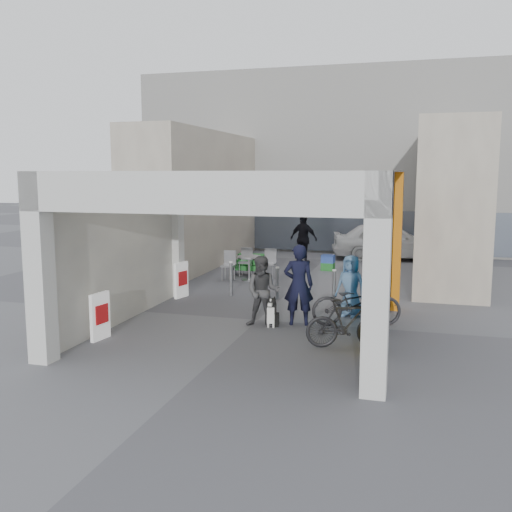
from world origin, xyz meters
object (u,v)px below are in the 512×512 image
(bicycle_rear, at_px, (347,323))
(man_back_turned, at_px, (263,292))
(man_with_dog, at_px, (299,285))
(white_van, at_px, (388,241))
(produce_stand, at_px, (250,267))
(bicycle_front, at_px, (356,303))
(man_elderly, at_px, (351,286))
(man_crates, at_px, (304,239))
(cafe_set, at_px, (248,268))
(border_collie, at_px, (272,314))

(bicycle_rear, bearing_deg, man_back_turned, 45.26)
(man_back_turned, bearing_deg, bicycle_rear, -31.35)
(man_with_dog, distance_m, white_van, 11.08)
(produce_stand, relative_size, bicycle_front, 0.53)
(man_with_dog, bearing_deg, bicycle_front, -179.58)
(man_elderly, relative_size, white_van, 0.34)
(man_with_dog, xyz_separation_m, man_elderly, (1.06, 1.12, -0.18))
(white_van, bearing_deg, bicycle_front, 167.75)
(man_crates, height_order, bicycle_front, man_crates)
(man_back_turned, xyz_separation_m, bicycle_front, (2.04, 0.64, -0.28))
(produce_stand, xyz_separation_m, bicycle_front, (4.20, -5.70, 0.25))
(bicycle_rear, relative_size, white_van, 0.37)
(man_crates, bearing_deg, bicycle_rear, 122.81)
(man_elderly, xyz_separation_m, man_crates, (-2.68, 7.77, 0.21))
(cafe_set, xyz_separation_m, bicycle_front, (4.09, -5.04, 0.19))
(man_with_dog, xyz_separation_m, bicycle_front, (1.29, 0.27, -0.40))
(bicycle_rear, bearing_deg, white_van, -17.83)
(man_back_turned, distance_m, man_crates, 9.30)
(produce_stand, relative_size, bicycle_rear, 0.65)
(border_collie, relative_size, man_crates, 0.37)
(man_back_turned, height_order, bicycle_front, man_back_turned)
(cafe_set, xyz_separation_m, bicycle_rear, (4.09, -6.75, 0.16))
(man_crates, height_order, bicycle_rear, man_crates)
(man_crates, xyz_separation_m, bicycle_rear, (2.92, -10.33, -0.46))
(man_with_dog, height_order, man_elderly, man_with_dog)
(man_back_turned, bearing_deg, man_crates, 91.70)
(man_with_dog, distance_m, man_back_turned, 0.84)
(produce_stand, bearing_deg, man_with_dog, -88.37)
(man_elderly, distance_m, bicycle_front, 0.91)
(bicycle_front, height_order, white_van, white_van)
(man_elderly, bearing_deg, man_back_turned, -121.46)
(cafe_set, distance_m, bicycle_front, 6.49)
(produce_stand, bearing_deg, bicycle_rear, -84.80)
(border_collie, height_order, man_with_dog, man_with_dog)
(man_crates, relative_size, bicycle_front, 0.95)
(man_with_dog, relative_size, man_elderly, 1.24)
(man_back_turned, xyz_separation_m, bicycle_rear, (2.04, -1.07, -0.31))
(man_crates, bearing_deg, border_collie, 113.75)
(man_elderly, xyz_separation_m, white_van, (0.39, 9.87, 0.01))
(cafe_set, distance_m, man_back_turned, 6.06)
(cafe_set, height_order, bicycle_rear, bicycle_rear)
(border_collie, distance_m, white_van, 11.47)
(cafe_set, height_order, man_back_turned, man_back_turned)
(produce_stand, distance_m, border_collie, 6.69)
(man_crates, distance_m, bicycle_rear, 10.74)
(man_with_dog, height_order, man_back_turned, man_with_dog)
(border_collie, xyz_separation_m, bicycle_front, (1.84, 0.56, 0.25))
(cafe_set, xyz_separation_m, man_back_turned, (2.05, -5.68, 0.47))
(cafe_set, height_order, produce_stand, cafe_set)
(border_collie, distance_m, bicycle_front, 1.94)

